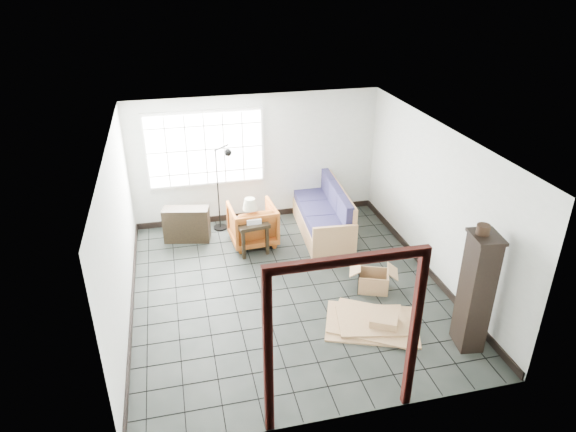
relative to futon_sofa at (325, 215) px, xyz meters
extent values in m
plane|color=black|center=(-1.18, -1.79, -0.35)|extent=(5.50, 5.50, 0.00)
cube|color=silver|center=(-1.18, 0.96, 0.95)|extent=(5.00, 0.02, 2.60)
cube|color=silver|center=(-1.18, -4.54, 0.95)|extent=(5.00, 0.02, 2.60)
cube|color=silver|center=(-3.68, -1.79, 0.95)|extent=(0.02, 5.50, 2.60)
cube|color=silver|center=(1.32, -1.79, 0.95)|extent=(0.02, 5.50, 2.60)
cube|color=white|center=(-1.18, -1.79, 2.25)|extent=(5.00, 5.50, 0.02)
cube|color=black|center=(-1.18, 0.94, -0.29)|extent=(4.95, 0.03, 0.12)
cube|color=black|center=(-3.66, -1.79, -0.29)|extent=(0.03, 5.45, 0.12)
cube|color=black|center=(1.30, -1.79, -0.29)|extent=(0.03, 5.45, 0.12)
cube|color=silver|center=(-2.18, 0.92, 1.25)|extent=(2.32, 0.06, 1.52)
cube|color=white|center=(-2.18, 0.88, 1.25)|extent=(2.20, 0.02, 1.40)
cube|color=#340E0B|center=(-2.03, -4.49, 0.70)|extent=(0.10, 0.08, 2.10)
cube|color=#340E0B|center=(-0.33, -4.49, 0.70)|extent=(0.10, 0.08, 2.10)
cube|color=#340E0B|center=(-1.18, -4.49, 1.80)|extent=(1.80, 0.08, 0.10)
cube|color=#A97E4C|center=(-0.07, 0.00, -0.16)|extent=(0.95, 2.10, 0.37)
cube|color=#A97E4C|center=(-0.14, -1.05, -0.02)|extent=(0.82, 0.11, 0.66)
cube|color=#A97E4C|center=(0.00, 1.06, -0.02)|extent=(0.82, 0.11, 0.66)
cube|color=#A97E4C|center=(0.30, -0.02, 0.22)|extent=(0.21, 2.05, 0.72)
cube|color=#171939|center=(-0.13, -0.67, 0.10)|extent=(0.78, 0.70, 0.16)
cube|color=#171939|center=(0.17, -0.69, 0.35)|extent=(0.19, 0.66, 0.53)
cube|color=#171939|center=(-0.09, 0.01, 0.10)|extent=(0.78, 0.70, 0.16)
cube|color=#171939|center=(0.21, -0.01, 0.35)|extent=(0.19, 0.66, 0.53)
cube|color=#171939|center=(-0.05, 0.68, 0.10)|extent=(0.78, 0.70, 0.16)
cube|color=#171939|center=(0.25, 0.66, 0.35)|extent=(0.19, 0.66, 0.53)
imported|color=brown|center=(-1.47, -0.12, 0.08)|extent=(0.89, 0.84, 0.86)
cube|color=black|center=(-1.54, -0.42, 0.24)|extent=(0.64, 0.64, 0.07)
cube|color=black|center=(-1.73, -0.68, -0.07)|extent=(0.06, 0.06, 0.56)
cube|color=black|center=(-1.29, -0.62, -0.07)|extent=(0.06, 0.06, 0.56)
cube|color=black|center=(-1.80, -0.23, -0.07)|extent=(0.06, 0.06, 0.56)
cube|color=black|center=(-1.35, -0.17, -0.07)|extent=(0.06, 0.06, 0.56)
cylinder|color=black|center=(-1.54, -0.36, 0.34)|extent=(0.13, 0.13, 0.15)
cylinder|color=black|center=(-1.54, -0.36, 0.47)|extent=(0.03, 0.03, 0.10)
cone|color=beige|center=(-1.54, -0.36, 0.58)|extent=(0.33, 0.33, 0.21)
cube|color=silver|center=(-1.51, -0.49, 0.32)|extent=(0.26, 0.21, 0.09)
cylinder|color=black|center=(-1.64, -0.49, 0.32)|extent=(0.02, 0.06, 0.06)
cylinder|color=black|center=(-2.02, 0.61, -0.33)|extent=(0.35, 0.35, 0.03)
cylinder|color=black|center=(-2.02, 0.61, 0.51)|extent=(0.03, 0.03, 1.67)
cylinder|color=black|center=(-1.91, 0.52, 1.39)|extent=(0.28, 0.11, 0.15)
sphere|color=black|center=(-1.80, 0.43, 1.31)|extent=(0.19, 0.19, 0.15)
cube|color=black|center=(-2.69, 0.27, -0.01)|extent=(0.92, 0.51, 0.67)
cube|color=black|center=(-2.69, 0.27, 0.00)|extent=(0.85, 0.45, 0.03)
cube|color=black|center=(0.97, -3.70, 0.51)|extent=(0.38, 0.47, 1.73)
cube|color=black|center=(0.97, -3.70, 1.38)|extent=(0.43, 0.52, 0.04)
cylinder|color=black|center=(0.93, -3.66, 1.46)|extent=(0.20, 0.20, 0.13)
cube|color=#A5724F|center=(0.18, -2.13, -0.34)|extent=(0.57, 0.52, 0.02)
cube|color=black|center=(-0.04, -2.05, -0.19)|extent=(0.15, 0.35, 0.32)
cube|color=#A5724F|center=(0.40, -2.22, -0.19)|extent=(0.15, 0.35, 0.32)
cube|color=#A5724F|center=(0.11, -2.31, -0.19)|extent=(0.44, 0.19, 0.32)
cube|color=#A5724F|center=(0.25, -1.96, -0.19)|extent=(0.44, 0.19, 0.32)
cube|color=#A5724F|center=(-0.10, -2.02, 0.03)|extent=(0.30, 0.41, 0.13)
cube|color=#A5724F|center=(0.46, -2.24, 0.03)|extent=(0.30, 0.41, 0.13)
cube|color=#A5724F|center=(-0.17, -3.00, -0.33)|extent=(1.61, 1.38, 0.03)
cube|color=#A5724F|center=(-0.17, -3.00, -0.31)|extent=(1.47, 1.37, 0.03)
cube|color=#A5724F|center=(-0.17, -3.00, -0.28)|extent=(1.14, 0.92, 0.03)
cube|color=#A5724F|center=(-0.04, -3.12, -0.21)|extent=(0.50, 0.47, 0.11)
camera|label=1|loc=(-2.80, -8.67, 4.51)|focal=32.00mm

